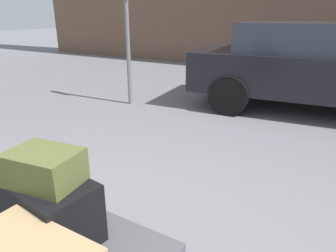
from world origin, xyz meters
TOP-DOWN VIEW (x-y plane):
  - duffel_bag_black_rear_left at (-0.09, 0.10)m, footprint 0.56×0.39m
  - duffel_bag_olive_topmost_pile at (-0.09, 0.10)m, footprint 0.40×0.32m
  - parked_car at (0.82, 4.80)m, footprint 4.47×2.30m
  - no_parking_sign at (-2.19, 3.49)m, footprint 0.49×0.12m

SIDE VIEW (x-z plane):
  - duffel_bag_black_rear_left at x=-0.09m, z-range 0.34..0.69m
  - parked_car at x=0.82m, z-range 0.05..1.47m
  - duffel_bag_olive_topmost_pile at x=-0.09m, z-range 0.69..0.88m
  - no_parking_sign at x=-2.19m, z-range 0.28..2.58m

